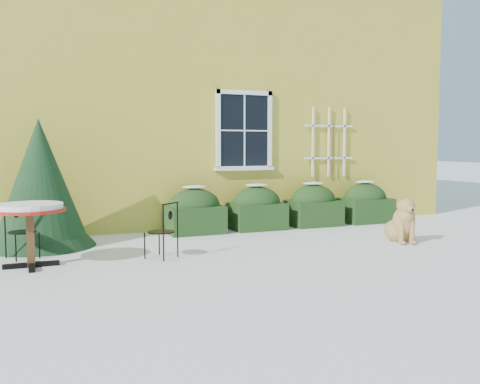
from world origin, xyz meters
name	(u,v)px	position (x,y,z in m)	size (l,w,h in m)	color
ground	(265,257)	(0.00, 0.00, 0.00)	(80.00, 80.00, 0.00)	white
house	(154,87)	(0.00, 7.00, 3.22)	(12.40, 8.40, 6.40)	gold
hedge_row	(286,208)	(1.65, 2.55, 0.40)	(4.95, 0.80, 0.91)	black
evergreen_shrub	(40,195)	(-3.06, 2.17, 0.85)	(1.75, 1.75, 2.11)	black
bistro_table	(30,214)	(-3.26, 0.62, 0.73)	(0.95, 0.95, 0.88)	black
patio_chair_near	(163,230)	(-1.43, 0.51, 0.42)	(0.52, 0.52, 0.83)	black
patio_chair_far	(21,230)	(-3.38, 1.33, 0.42)	(0.49, 0.49, 0.84)	black
dog	(402,224)	(2.72, 0.23, 0.32)	(0.64, 0.86, 0.80)	tan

